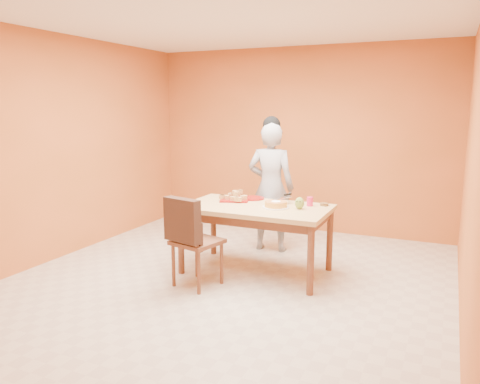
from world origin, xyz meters
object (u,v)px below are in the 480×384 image
at_px(dining_chair, 196,240).
at_px(sponge_cake, 276,204).
at_px(red_dinner_plate, 253,198).
at_px(egg_ornament, 299,203).
at_px(dining_table, 256,214).
at_px(checker_tin, 324,204).
at_px(person, 271,187).
at_px(magenta_glass, 310,201).
at_px(pastry_platter, 235,199).

distance_m(dining_chair, sponge_cake, 0.95).
relative_size(dining_chair, red_dinner_plate, 3.47).
relative_size(dining_chair, egg_ornament, 7.48).
distance_m(dining_table, checker_tin, 0.76).
relative_size(dining_table, egg_ornament, 12.51).
height_order(dining_table, red_dinner_plate, red_dinner_plate).
xyz_separation_m(dining_chair, red_dinner_plate, (0.21, 0.99, 0.27)).
distance_m(person, sponge_cake, 0.93).
distance_m(dining_table, magenta_glass, 0.61).
distance_m(dining_table, egg_ornament, 0.51).
bearing_deg(checker_tin, magenta_glass, -149.99).
bearing_deg(person, checker_tin, 142.22).
height_order(dining_chair, checker_tin, dining_chair).
bearing_deg(egg_ornament, dining_chair, -144.08).
relative_size(pastry_platter, sponge_cake, 1.32).
bearing_deg(person, dining_table, 94.36).
xyz_separation_m(dining_chair, checker_tin, (1.08, 0.97, 0.28)).
xyz_separation_m(red_dinner_plate, sponge_cake, (0.42, -0.35, 0.03)).
distance_m(pastry_platter, red_dinner_plate, 0.23).
bearing_deg(person, sponge_cake, 108.53).
xyz_separation_m(egg_ornament, checker_tin, (0.20, 0.28, -0.05)).
bearing_deg(red_dinner_plate, egg_ornament, -24.50).
bearing_deg(sponge_cake, person, 114.05).
height_order(pastry_platter, sponge_cake, sponge_cake).
bearing_deg(dining_chair, person, 93.73).
xyz_separation_m(person, checker_tin, (0.83, -0.52, -0.05)).
xyz_separation_m(dining_table, egg_ornament, (0.48, 0.04, 0.16)).
xyz_separation_m(pastry_platter, red_dinner_plate, (0.16, 0.16, -0.00)).
bearing_deg(magenta_glass, egg_ornament, -106.12).
xyz_separation_m(person, pastry_platter, (-0.21, -0.66, -0.05)).
distance_m(sponge_cake, checker_tin, 0.56).
xyz_separation_m(dining_chair, pastry_platter, (0.05, 0.83, 0.27)).
distance_m(person, magenta_glass, 0.91).
bearing_deg(person, magenta_glass, 133.16).
xyz_separation_m(person, sponge_cake, (0.38, -0.85, -0.02)).
bearing_deg(magenta_glass, checker_tin, 30.01).
bearing_deg(checker_tin, red_dinner_plate, 178.38).
distance_m(dining_table, person, 0.87).
bearing_deg(red_dinner_plate, dining_table, -61.53).
bearing_deg(checker_tin, dining_chair, -138.18).
bearing_deg(pastry_platter, dining_chair, -93.20).
distance_m(dining_chair, pastry_platter, 0.88).
bearing_deg(sponge_cake, checker_tin, 35.77).
bearing_deg(magenta_glass, dining_table, -155.64).
height_order(dining_table, sponge_cake, sponge_cake).
relative_size(red_dinner_plate, checker_tin, 2.93).
bearing_deg(dining_chair, dining_table, 71.38).
height_order(dining_chair, magenta_glass, dining_chair).
bearing_deg(pastry_platter, person, 72.60).
bearing_deg(person, pastry_platter, 67.08).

